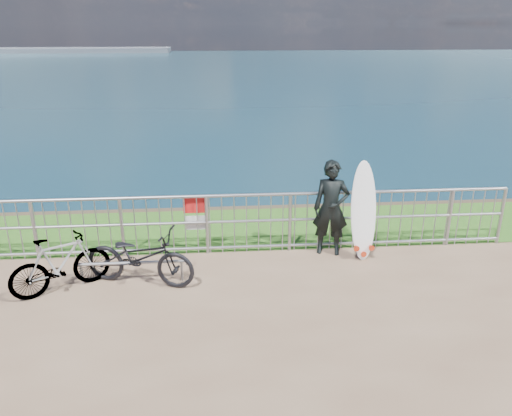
{
  "coord_description": "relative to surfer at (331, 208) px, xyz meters",
  "views": [
    {
      "loc": [
        -0.29,
        -6.72,
        3.94
      ],
      "look_at": [
        0.35,
        1.2,
        1.0
      ],
      "focal_mm": 35.0,
      "sensor_mm": 36.0,
      "label": 1
    }
  ],
  "objects": [
    {
      "name": "surfer",
      "position": [
        0.0,
        0.0,
        0.0
      ],
      "size": [
        0.71,
        0.55,
        1.73
      ],
      "primitive_type": "imported",
      "rotation": [
        0.0,
        0.0,
        -0.24
      ],
      "color": "black",
      "rests_on": "ground"
    },
    {
      "name": "railing",
      "position": [
        -1.7,
        0.15,
        -0.28
      ],
      "size": [
        10.06,
        0.1,
        1.13
      ],
      "color": "#94979C",
      "rests_on": "ground"
    },
    {
      "name": "bike_rack",
      "position": [
        -3.41,
        -0.85,
        -0.56
      ],
      "size": [
        1.79,
        0.05,
        0.37
      ],
      "color": "#94979C",
      "rests_on": "ground"
    },
    {
      "name": "bicycle_near",
      "position": [
        -3.26,
        -0.9,
        -0.39
      ],
      "size": [
        1.91,
        1.11,
        0.95
      ],
      "primitive_type": "imported",
      "rotation": [
        0.0,
        0.0,
        1.29
      ],
      "color": "black",
      "rests_on": "ground"
    },
    {
      "name": "surfboard",
      "position": [
        0.53,
        -0.21,
        -0.06
      ],
      "size": [
        0.47,
        0.43,
        1.75
      ],
      "color": "white",
      "rests_on": "ground"
    },
    {
      "name": "grass_strip",
      "position": [
        -1.71,
        1.25,
        -0.85
      ],
      "size": [
        120.0,
        120.0,
        0.0
      ],
      "primitive_type": "plane",
      "color": "#275A18",
      "rests_on": "ground"
    },
    {
      "name": "seascape",
      "position": [
        -45.46,
        146.04,
        -4.9
      ],
      "size": [
        260.0,
        260.0,
        5.0
      ],
      "color": "brown",
      "rests_on": "ground"
    },
    {
      "name": "bicycle_far",
      "position": [
        -4.46,
        -1.03,
        -0.4
      ],
      "size": [
        1.55,
        1.16,
        0.93
      ],
      "primitive_type": "imported",
      "rotation": [
        0.0,
        0.0,
        2.11
      ],
      "color": "black",
      "rests_on": "ground"
    }
  ]
}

